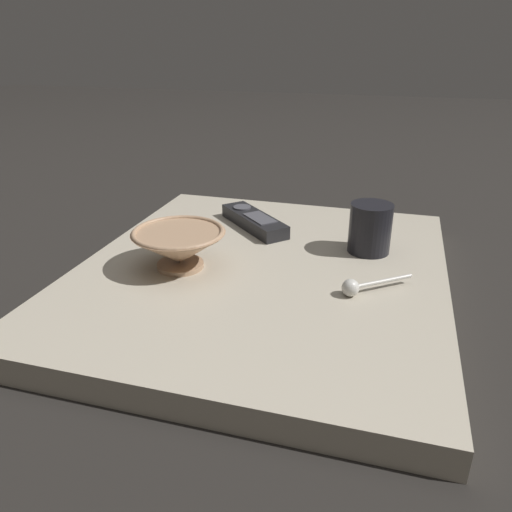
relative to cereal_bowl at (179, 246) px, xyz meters
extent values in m
plane|color=black|center=(0.04, -0.13, -0.08)|extent=(6.00, 6.00, 0.00)
cube|color=#B7AD99|center=(0.04, -0.13, -0.06)|extent=(0.67, 0.59, 0.04)
cylinder|color=tan|center=(0.00, 0.00, -0.03)|extent=(0.08, 0.08, 0.01)
cone|color=tan|center=(0.00, 0.00, 0.00)|extent=(0.15, 0.15, 0.05)
torus|color=tan|center=(0.00, 0.00, 0.02)|extent=(0.15, 0.15, 0.01)
cylinder|color=black|center=(0.15, -0.29, 0.01)|extent=(0.07, 0.07, 0.09)
cylinder|color=silver|center=(0.01, -0.33, -0.02)|extent=(0.07, 0.08, 0.01)
sphere|color=silver|center=(-0.02, -0.28, -0.02)|extent=(0.03, 0.03, 0.03)
cube|color=black|center=(0.21, -0.06, -0.02)|extent=(0.16, 0.17, 0.03)
cylinder|color=#4C4C54|center=(0.25, -0.03, -0.01)|extent=(0.04, 0.04, 0.00)
cube|color=#4C4C54|center=(0.20, -0.08, -0.01)|extent=(0.08, 0.08, 0.00)
camera|label=1|loc=(-0.68, -0.32, 0.32)|focal=34.93mm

